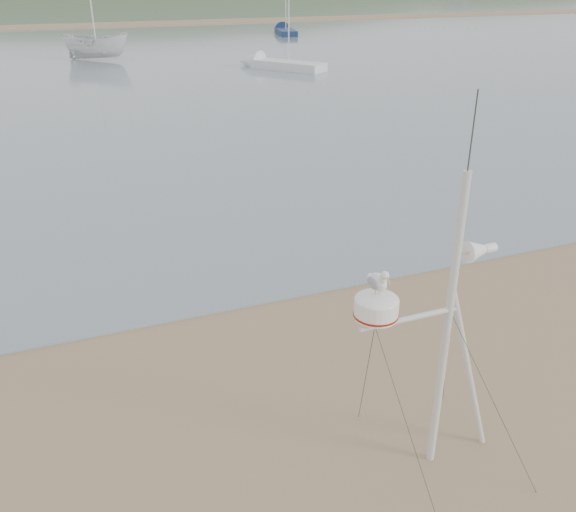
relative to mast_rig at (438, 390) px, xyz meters
name	(u,v)px	position (x,y,z in m)	size (l,w,h in m)	color
water	(25,2)	(-3.94, 132.61, -1.11)	(560.00, 256.00, 0.04)	slate
sandbar	(29,27)	(-3.94, 70.61, -1.06)	(560.00, 7.00, 0.07)	#8B6D50
hill_ridge	(88,48)	(14.58, 235.61, -20.83)	(620.00, 180.00, 80.00)	#253816
mast_rig	(438,390)	(0.00, 0.00, 0.00)	(2.08, 2.22, 4.69)	silver
boat_white	(93,23)	(0.20, 40.95, 1.30)	(1.80, 1.85, 4.78)	silver
sailboat_white_near	(268,63)	(9.94, 33.10, -0.83)	(4.80, 5.97, 6.22)	silver
sailboat_blue_far	(283,30)	(19.34, 54.51, -0.83)	(2.94, 6.57, 6.37)	#16274E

